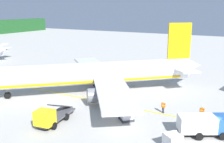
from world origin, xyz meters
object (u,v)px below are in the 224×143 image
(airliner_foreground, at_px, (93,74))
(cargo_container_mid, at_px, (172,142))
(service_truck_catering, at_px, (50,116))
(crew_loader_left, at_px, (163,106))
(service_truck_fuel, at_px, (205,124))
(cargo_container_near, at_px, (127,113))
(crew_marshaller, at_px, (202,112))

(airliner_foreground, height_order, cargo_container_mid, airliner_foreground)
(service_truck_catering, distance_m, cargo_container_mid, 15.20)
(cargo_container_mid, xyz_separation_m, crew_loader_left, (8.98, 4.00, 0.12))
(airliner_foreground, bearing_deg, service_truck_fuel, -109.67)
(airliner_foreground, bearing_deg, cargo_container_mid, -124.08)
(airliner_foreground, distance_m, crew_loader_left, 14.20)
(cargo_container_near, bearing_deg, service_truck_catering, 128.13)
(service_truck_fuel, xyz_separation_m, service_truck_catering, (-6.62, 17.42, -0.25))
(crew_loader_left, bearing_deg, cargo_container_mid, -155.97)
(service_truck_catering, bearing_deg, crew_marshaller, -54.74)
(cargo_container_near, relative_size, crew_loader_left, 1.39)
(cargo_container_mid, bearing_deg, service_truck_fuel, -25.79)
(service_truck_fuel, bearing_deg, cargo_container_mid, 154.21)
(airliner_foreground, xyz_separation_m, crew_loader_left, (-2.99, -13.67, -2.39))
(airliner_foreground, relative_size, crew_marshaller, 19.51)
(cargo_container_near, distance_m, cargo_container_mid, 8.52)
(service_truck_fuel, bearing_deg, crew_loader_left, 56.66)
(airliner_foreground, height_order, crew_marshaller, airliner_foreground)
(service_truck_fuel, bearing_deg, service_truck_catering, 110.82)
(cargo_container_near, relative_size, crew_marshaller, 1.39)
(cargo_container_near, bearing_deg, airliner_foreground, 53.02)
(service_truck_catering, bearing_deg, cargo_container_near, -51.87)
(crew_loader_left, bearing_deg, cargo_container_near, 144.41)
(cargo_container_near, distance_m, crew_loader_left, 5.84)
(cargo_container_mid, height_order, crew_loader_left, cargo_container_mid)
(airliner_foreground, height_order, cargo_container_near, airliner_foreground)
(airliner_foreground, relative_size, cargo_container_near, 14.08)
(cargo_container_mid, bearing_deg, cargo_container_near, 60.28)
(cargo_container_mid, bearing_deg, crew_loader_left, 24.03)
(cargo_container_mid, relative_size, crew_loader_left, 1.46)
(service_truck_fuel, height_order, crew_marshaller, service_truck_fuel)
(cargo_container_near, relative_size, cargo_container_mid, 0.95)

